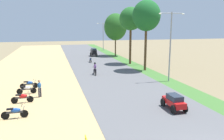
% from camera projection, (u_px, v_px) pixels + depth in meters
% --- Properties ---
extents(parked_motorbike_nearest, '(1.80, 0.54, 0.94)m').
position_uv_depth(parked_motorbike_nearest, '(15.00, 112.00, 15.75)').
color(parked_motorbike_nearest, black).
rests_on(parked_motorbike_nearest, dirt_shoulder).
extents(parked_motorbike_second, '(1.80, 0.54, 0.94)m').
position_uv_depth(parked_motorbike_second, '(23.00, 97.00, 18.94)').
color(parked_motorbike_second, black).
rests_on(parked_motorbike_second, dirt_shoulder).
extents(parked_motorbike_third, '(1.80, 0.54, 0.94)m').
position_uv_depth(parked_motorbike_third, '(27.00, 89.00, 21.46)').
color(parked_motorbike_third, black).
rests_on(parked_motorbike_third, dirt_shoulder).
extents(parked_motorbike_fourth, '(1.80, 0.54, 0.94)m').
position_uv_depth(parked_motorbike_fourth, '(29.00, 84.00, 23.33)').
color(parked_motorbike_fourth, black).
rests_on(parked_motorbike_fourth, dirt_shoulder).
extents(pedestrian_on_shoulder, '(0.43, 0.41, 1.62)m').
position_uv_depth(pedestrian_on_shoulder, '(39.00, 87.00, 20.43)').
color(pedestrian_on_shoulder, '#33333D').
rests_on(pedestrian_on_shoulder, dirt_shoulder).
extents(median_tree_nearest, '(3.92, 3.92, 9.91)m').
position_uv_depth(median_tree_nearest, '(146.00, 16.00, 31.54)').
color(median_tree_nearest, '#4C351E').
rests_on(median_tree_nearest, median_strip).
extents(median_tree_second, '(3.74, 3.74, 9.41)m').
position_uv_depth(median_tree_second, '(131.00, 19.00, 37.17)').
color(median_tree_second, '#4C351E').
rests_on(median_tree_second, median_strip).
extents(median_tree_third, '(4.76, 4.76, 8.91)m').
position_uv_depth(median_tree_third, '(115.00, 27.00, 47.43)').
color(median_tree_third, '#4C351E').
rests_on(median_tree_third, median_strip).
extents(streetlamp_near, '(3.16, 0.20, 7.89)m').
position_uv_depth(streetlamp_near, '(170.00, 42.00, 25.62)').
color(streetlamp_near, gray).
rests_on(streetlamp_near, median_strip).
extents(streetlamp_mid, '(3.16, 0.20, 7.13)m').
position_uv_depth(streetlamp_mid, '(103.00, 34.00, 58.76)').
color(streetlamp_mid, gray).
rests_on(streetlamp_mid, median_strip).
extents(utility_pole_near, '(1.80, 0.20, 9.84)m').
position_uv_depth(utility_pole_near, '(146.00, 34.00, 36.85)').
color(utility_pole_near, brown).
rests_on(utility_pole_near, ground).
extents(car_sedan_red, '(1.10, 2.26, 1.19)m').
position_uv_depth(car_sedan_red, '(174.00, 101.00, 17.37)').
color(car_sedan_red, red).
rests_on(car_sedan_red, road_strip).
extents(car_van_black, '(1.19, 2.41, 1.67)m').
position_uv_depth(car_van_black, '(94.00, 52.00, 47.93)').
color(car_van_black, black).
rests_on(car_van_black, road_strip).
extents(motorbike_foreground_rider, '(0.54, 1.80, 1.66)m').
position_uv_depth(motorbike_foreground_rider, '(95.00, 69.00, 29.81)').
color(motorbike_foreground_rider, black).
rests_on(motorbike_foreground_rider, road_strip).
extents(motorbike_ahead_second, '(0.54, 1.80, 0.94)m').
position_uv_depth(motorbike_ahead_second, '(90.00, 59.00, 39.93)').
color(motorbike_ahead_second, black).
rests_on(motorbike_ahead_second, road_strip).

